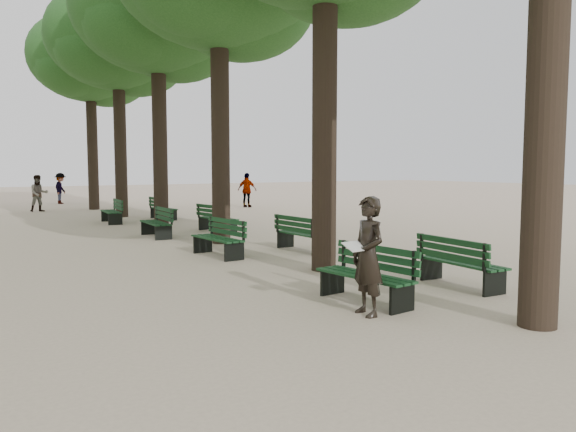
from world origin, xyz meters
TOP-DOWN VIEW (x-y plane):
  - ground at (0.00, 0.00)m, footprint 120.00×120.00m
  - tree_central_3 at (1.50, 13.00)m, footprint 6.00×6.00m
  - tree_central_4 at (1.50, 18.00)m, footprint 6.00×6.00m
  - tree_central_5 at (1.50, 23.00)m, footprint 6.00×6.00m
  - bench_left_0 at (0.37, 0.31)m, footprint 0.73×1.84m
  - bench_left_1 at (0.37, 5.85)m, footprint 0.69×1.84m
  - bench_left_2 at (0.37, 10.33)m, footprint 0.66×1.83m
  - bench_left_3 at (0.37, 15.48)m, footprint 0.72×1.84m
  - bench_right_0 at (2.63, 0.29)m, footprint 0.71×1.84m
  - bench_right_1 at (2.63, 5.51)m, footprint 0.63×1.82m
  - bench_right_2 at (2.63, 10.67)m, footprint 0.80×1.86m
  - bench_right_3 at (2.63, 15.92)m, footprint 0.64×1.82m
  - man_with_map at (-0.09, -0.28)m, footprint 0.65×0.74m
  - pedestrian_b at (0.90, 28.52)m, footprint 0.88×1.21m
  - pedestrian_c at (8.86, 20.15)m, footprint 0.94×1.10m
  - pedestrian_a at (-1.12, 22.92)m, footprint 0.89×0.41m

SIDE VIEW (x-z plane):
  - ground at x=0.00m, z-range 0.00..0.00m
  - bench_left_0 at x=0.37m, z-range -0.19..0.73m
  - bench_left_1 at x=0.37m, z-range -0.19..0.73m
  - bench_left_2 at x=0.37m, z-range -0.19..0.73m
  - bench_left_3 at x=0.37m, z-range -0.19..0.73m
  - bench_right_0 at x=2.63m, z-range -0.19..0.73m
  - bench_right_1 at x=2.63m, z-range -0.19..0.73m
  - bench_right_2 at x=2.63m, z-range -0.19..0.73m
  - bench_right_3 at x=2.63m, z-range -0.19..0.73m
  - man_with_map at x=-0.09m, z-range 0.00..1.77m
  - pedestrian_a at x=-1.12m, z-range 0.00..1.79m
  - pedestrian_b at x=0.90m, z-range 0.00..1.82m
  - pedestrian_c at x=8.86m, z-range 0.00..1.86m
  - tree_central_3 at x=1.50m, z-range 2.68..12.63m
  - tree_central_4 at x=1.50m, z-range 2.68..12.63m
  - tree_central_5 at x=1.50m, z-range 2.68..12.63m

